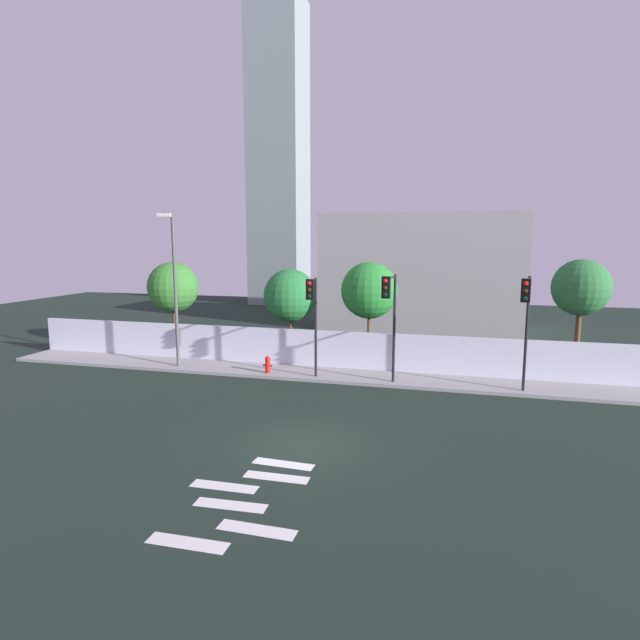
{
  "coord_description": "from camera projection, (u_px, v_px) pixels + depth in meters",
  "views": [
    {
      "loc": [
        4.53,
        -14.89,
        6.33
      ],
      "look_at": [
        -1.15,
        6.5,
        2.95
      ],
      "focal_mm": 29.18,
      "sensor_mm": 36.0,
      "label": 1
    }
  ],
  "objects": [
    {
      "name": "ground_plane",
      "position": [
        302.0,
        444.0,
        16.33
      ],
      "size": [
        80.0,
        80.0,
        0.0
      ],
      "primitive_type": "plane",
      "color": "black"
    },
    {
      "name": "sidewalk",
      "position": [
        353.0,
        377.0,
        24.15
      ],
      "size": [
        36.0,
        2.4,
        0.15
      ],
      "primitive_type": "cube",
      "color": "gray",
      "rests_on": "ground"
    },
    {
      "name": "perimeter_wall",
      "position": [
        359.0,
        350.0,
        25.24
      ],
      "size": [
        36.0,
        0.18,
        1.8
      ],
      "primitive_type": "cube",
      "color": "silver",
      "rests_on": "sidewalk"
    },
    {
      "name": "crosswalk_marking",
      "position": [
        246.0,
        498.0,
        12.91
      ],
      "size": [
        3.4,
        4.74,
        0.01
      ],
      "color": "silver",
      "rests_on": "ground"
    },
    {
      "name": "traffic_light_left",
      "position": [
        390.0,
        306.0,
        21.82
      ],
      "size": [
        0.45,
        1.65,
        4.75
      ],
      "color": "black",
      "rests_on": "sidewalk"
    },
    {
      "name": "traffic_light_center",
      "position": [
        526.0,
        310.0,
        20.37
      ],
      "size": [
        0.55,
        1.83,
        4.77
      ],
      "color": "black",
      "rests_on": "sidewalk"
    },
    {
      "name": "traffic_light_right",
      "position": [
        313.0,
        306.0,
        22.99
      ],
      "size": [
        0.34,
        1.11,
        4.54
      ],
      "color": "black",
      "rests_on": "sidewalk"
    },
    {
      "name": "street_lamp_curbside",
      "position": [
        174.0,
        279.0,
        25.1
      ],
      "size": [
        0.83,
        1.68,
        7.48
      ],
      "color": "#4C4C51",
      "rests_on": "sidewalk"
    },
    {
      "name": "fire_hydrant",
      "position": [
        268.0,
        364.0,
        24.47
      ],
      "size": [
        0.44,
        0.26,
        0.81
      ],
      "color": "red",
      "rests_on": "sidewalk"
    },
    {
      "name": "roadside_tree_leftmost",
      "position": [
        173.0,
        287.0,
        29.04
      ],
      "size": [
        2.83,
        2.83,
        5.17
      ],
      "color": "brown",
      "rests_on": "ground"
    },
    {
      "name": "roadside_tree_midleft",
      "position": [
        290.0,
        296.0,
        27.34
      ],
      "size": [
        2.81,
        2.81,
        4.87
      ],
      "color": "brown",
      "rests_on": "ground"
    },
    {
      "name": "roadside_tree_midright",
      "position": [
        369.0,
        291.0,
        26.21
      ],
      "size": [
        2.87,
        2.87,
        5.28
      ],
      "color": "brown",
      "rests_on": "ground"
    },
    {
      "name": "roadside_tree_rightmost",
      "position": [
        581.0,
        288.0,
        23.69
      ],
      "size": [
        2.58,
        2.58,
        5.51
      ],
      "color": "brown",
      "rests_on": "ground"
    },
    {
      "name": "low_building_distant",
      "position": [
        421.0,
        272.0,
        37.66
      ],
      "size": [
        14.02,
        6.0,
        8.23
      ],
      "primitive_type": "cube",
      "color": "#9C9C9C",
      "rests_on": "ground"
    },
    {
      "name": "tower_on_skyline",
      "position": [
        279.0,
        156.0,
        51.35
      ],
      "size": [
        5.1,
        5.0,
        29.23
      ],
      "primitive_type": "cube",
      "color": "gray",
      "rests_on": "ground"
    }
  ]
}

